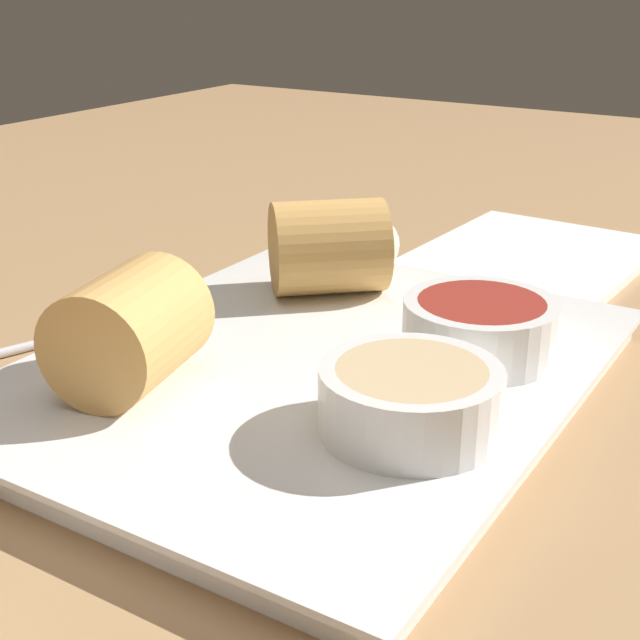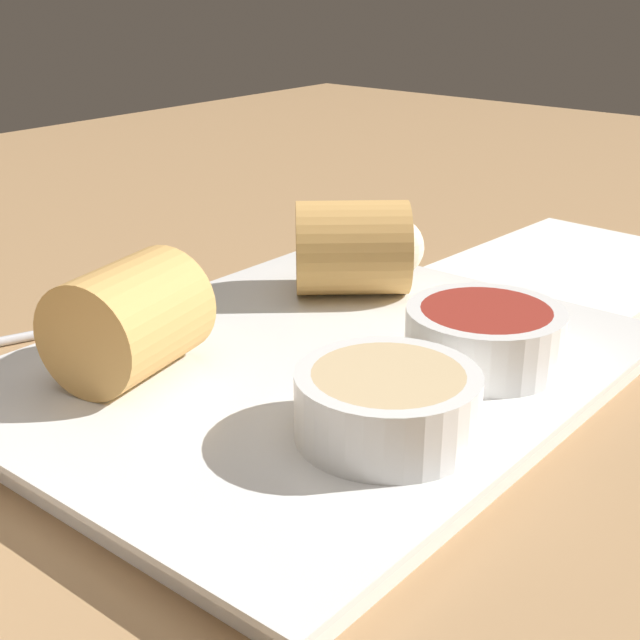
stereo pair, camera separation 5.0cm
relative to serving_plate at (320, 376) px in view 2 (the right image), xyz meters
The scene contains 8 objects.
table_surface 4.03cm from the serving_plate, ahead, with size 180.00×140.00×2.00cm.
serving_plate is the anchor object (origin of this frame).
roll_front_left 9.95cm from the serving_plate, 153.50° to the right, with size 7.77×7.84×5.05cm.
roll_front_right 8.71cm from the serving_plate, 43.97° to the right, with size 7.32×6.26×5.05cm.
dipping_bowl_near 7.64cm from the serving_plate, 59.21° to the left, with size 7.05×7.05×2.63cm.
dipping_bowl_far 7.62cm from the serving_plate, 127.76° to the left, with size 7.05×7.05×2.63cm.
spoon 13.28cm from the serving_plate, 93.10° to the right, with size 19.79×8.69×1.46cm.
napkin 24.01cm from the serving_plate, behind, with size 16.35×14.14×0.60cm.
Camera 2 is at (24.56, 23.71, 20.28)cm, focal length 50.00 mm.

